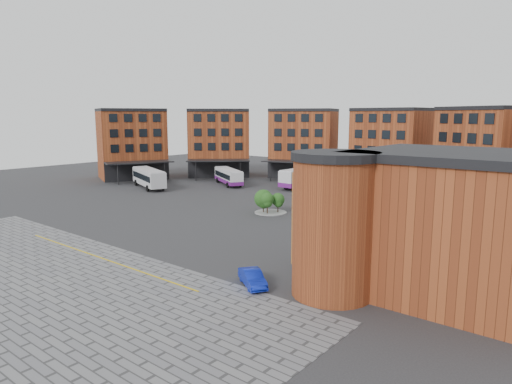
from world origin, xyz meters
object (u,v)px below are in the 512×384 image
Objects in this scene: bus_d at (353,180)px; blue_car at (253,278)px; bus_c at (305,177)px; bus_b at (228,176)px; bus_e at (404,195)px; tree_island at (268,201)px; bus_a at (149,177)px; bus_f at (473,211)px.

bus_d is 3.26× the size of blue_car.
bus_b is at bearing -150.39° from bus_c.
bus_e reaches higher than bus_b.
tree_island is 20.62m from bus_e.
bus_c is at bearing 177.33° from bus_d.
bus_d is at bearing -34.29° from bus_a.
bus_e is at bearing -159.18° from bus_f.
blue_car is at bearing -43.64° from bus_e.
bus_b is 0.83× the size of bus_c.
blue_car is (15.55, -22.04, -1.10)m from tree_island.
bus_d is (8.76, 1.78, -0.03)m from bus_c.
bus_b is at bearing 143.98° from tree_island.
bus_a is 36.95m from bus_d.
tree_island is 1.12× the size of blue_car.
bus_a reaches higher than blue_car.
bus_c is 1.13× the size of bus_f.
bus_c is 50.90m from blue_car.
bus_b is 23.48m from bus_d.
bus_a is at bearing -121.82° from bus_e.
bus_f reaches higher than bus_e.
blue_car is at bearing -85.74° from bus_d.
bus_b is 1.04× the size of bus_e.
bus_c is (21.85, 18.92, -0.12)m from bus_a.
bus_a is at bearing -137.18° from bus_c.
bus_e is at bearing -52.08° from bus_a.
bus_f is (45.37, -6.21, 0.19)m from bus_b.
bus_b is 45.79m from bus_f.
bus_a is at bearing 174.32° from bus_b.
bus_a is 54.46m from bus_f.
bus_a is at bearing 94.69° from blue_car.
bus_a is 3.17× the size of blue_car.
bus_d is at bearing 89.88° from tree_island.
bus_d is 14.90m from bus_e.
bus_d is 27.83m from bus_f.
blue_car is at bearing -105.05° from bus_b.
bus_f is (32.30, -13.07, -0.09)m from bus_c.
bus_b is (8.78, 12.07, -0.40)m from bus_a.
bus_f is at bearing -20.11° from bus_c.
bus_c is 34.84m from bus_f.
bus_d reaches higher than bus_a.
bus_a is 1.10× the size of bus_f.
tree_island is 25.48m from bus_f.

